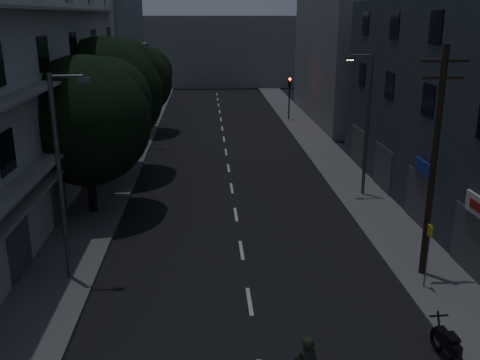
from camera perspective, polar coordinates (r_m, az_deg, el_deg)
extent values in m
plane|color=black|center=(37.40, -1.27, 1.49)|extent=(160.00, 160.00, 0.00)
cube|color=#565659|center=(37.84, -12.70, 1.37)|extent=(3.00, 90.00, 0.15)
cube|color=#565659|center=(38.41, 9.98, 1.77)|extent=(3.00, 90.00, 0.15)
cube|color=beige|center=(20.25, 1.02, -12.80)|extent=(0.15, 2.00, 0.01)
cube|color=beige|center=(24.24, 0.15, -7.48)|extent=(0.15, 2.00, 0.01)
cube|color=beige|center=(28.38, -0.45, -3.69)|extent=(0.15, 2.00, 0.01)
cube|color=beige|center=(32.62, -0.90, -0.87)|extent=(0.15, 2.00, 0.01)
cube|color=beige|center=(36.92, -1.24, 1.29)|extent=(0.15, 2.00, 0.01)
cube|color=beige|center=(41.26, -1.51, 3.00)|extent=(0.15, 2.00, 0.01)
cube|color=beige|center=(45.64, -1.73, 4.39)|extent=(0.15, 2.00, 0.01)
cube|color=beige|center=(50.03, -1.91, 5.53)|extent=(0.15, 2.00, 0.01)
cube|color=beige|center=(54.44, -2.06, 6.49)|extent=(0.15, 2.00, 0.01)
cube|color=beige|center=(58.87, -2.19, 7.30)|extent=(0.15, 2.00, 0.01)
cube|color=beige|center=(63.31, -2.30, 8.00)|extent=(0.15, 2.00, 0.01)
cube|color=beige|center=(67.75, -2.40, 8.61)|extent=(0.15, 2.00, 0.01)
cube|color=beige|center=(72.20, -2.49, 9.14)|extent=(0.15, 2.00, 0.01)
cube|color=#AEAEA9|center=(30.99, -23.89, 9.97)|extent=(6.00, 36.00, 14.00)
cube|color=black|center=(22.84, -22.68, -5.05)|extent=(0.06, 1.60, 1.60)
cube|color=black|center=(28.23, -18.92, -0.48)|extent=(0.06, 1.60, 1.60)
cube|color=black|center=(33.84, -16.39, 2.60)|extent=(0.06, 1.60, 1.60)
cube|color=black|center=(39.55, -14.57, 4.80)|extent=(0.06, 1.60, 1.60)
cube|color=black|center=(45.35, -13.22, 6.43)|extent=(0.06, 1.60, 1.60)
cube|color=black|center=(21.90, -23.63, 2.74)|extent=(0.06, 1.60, 1.60)
cube|color=black|center=(27.48, -19.56, 5.89)|extent=(0.06, 1.60, 1.60)
cube|color=black|center=(33.21, -16.85, 7.95)|extent=(0.06, 1.60, 1.60)
cube|color=black|center=(39.02, -14.93, 9.39)|extent=(0.06, 1.60, 1.60)
cube|color=black|center=(44.88, -13.50, 10.44)|extent=(0.06, 1.60, 1.60)
cube|color=black|center=(27.09, -20.25, 12.52)|extent=(0.06, 1.60, 1.60)
cube|color=black|center=(32.89, -17.34, 13.45)|extent=(0.06, 1.60, 1.60)
cube|color=black|center=(38.75, -15.30, 14.07)|extent=(0.06, 1.60, 1.60)
cube|color=black|center=(44.64, -13.79, 14.52)|extent=(0.06, 1.60, 1.60)
cube|color=gray|center=(30.44, -17.00, 4.84)|extent=(1.00, 32.40, 0.12)
cube|color=gray|center=(29.96, -17.54, 10.82)|extent=(1.00, 32.40, 0.12)
cube|color=gray|center=(29.81, -18.11, 16.93)|extent=(1.00, 32.40, 0.12)
cube|color=gray|center=(30.66, -17.03, 3.19)|extent=(0.80, 32.40, 0.12)
cube|color=#424247|center=(23.05, -22.48, -6.44)|extent=(0.06, 2.40, 2.40)
cube|color=#424247|center=(28.41, -18.78, -1.64)|extent=(0.06, 2.40, 2.40)
cube|color=#424247|center=(33.98, -16.29, 1.62)|extent=(0.06, 2.40, 2.40)
cube|color=#424247|center=(39.68, -14.50, 3.95)|extent=(0.06, 2.40, 2.40)
cube|color=#424247|center=(45.46, -13.15, 5.69)|extent=(0.06, 2.40, 2.40)
cube|color=black|center=(26.88, 19.45, 8.05)|extent=(0.06, 1.40, 1.50)
cube|color=black|center=(31.97, 15.68, 9.71)|extent=(0.06, 1.40, 1.50)
cube|color=black|center=(37.18, 12.92, 10.88)|extent=(0.06, 1.40, 1.50)
cube|color=black|center=(26.62, 20.18, 15.06)|extent=(0.06, 1.40, 1.50)
cube|color=black|center=(31.75, 16.17, 15.61)|extent=(0.06, 1.40, 1.50)
cube|color=black|center=(36.98, 13.27, 15.96)|extent=(0.06, 1.40, 1.50)
cube|color=#424247|center=(23.35, 23.37, -6.25)|extent=(0.06, 3.00, 2.60)
cube|color=#424247|center=(28.00, 18.45, -1.87)|extent=(0.06, 3.00, 2.60)
cube|color=#424247|center=(32.92, 14.98, 1.23)|extent=(0.06, 3.00, 2.60)
cube|color=#424247|center=(37.99, 12.42, 3.52)|extent=(0.06, 3.00, 2.60)
cube|color=#B21414|center=(22.28, 24.10, -2.75)|extent=(0.02, 1.40, 0.36)
cube|color=navy|center=(27.05, 19.03, 1.18)|extent=(0.12, 2.00, 0.70)
cube|color=slate|center=(59.94, -14.25, 14.68)|extent=(6.00, 20.00, 16.00)
cube|color=slate|center=(54.78, 10.87, 13.12)|extent=(6.00, 20.00, 13.00)
cube|color=slate|center=(81.15, -2.69, 13.58)|extent=(24.00, 8.00, 10.00)
cylinder|color=black|center=(28.90, -15.67, 0.94)|extent=(0.44, 0.44, 4.40)
sphere|color=black|center=(28.31, -16.10, 6.09)|extent=(6.61, 6.61, 6.61)
sphere|color=black|center=(28.77, -13.96, 8.10)|extent=(4.62, 4.62, 4.62)
sphere|color=black|center=(27.78, -18.14, 6.75)|extent=(4.29, 4.29, 4.29)
cylinder|color=black|center=(35.59, -13.73, 4.37)|extent=(0.44, 0.44, 4.74)
sphere|color=black|center=(35.09, -14.06, 8.89)|extent=(7.13, 7.13, 7.13)
sphere|color=black|center=(35.68, -12.20, 10.60)|extent=(4.99, 4.99, 4.99)
sphere|color=black|center=(34.50, -15.80, 9.53)|extent=(4.64, 4.64, 4.64)
cylinder|color=black|center=(48.39, -10.73, 7.45)|extent=(0.44, 0.44, 4.04)
sphere|color=black|center=(48.06, -10.89, 10.30)|extent=(6.03, 6.03, 6.03)
sphere|color=black|center=(48.62, -9.75, 11.33)|extent=(4.22, 4.22, 4.22)
sphere|color=black|center=(47.51, -11.92, 10.71)|extent=(3.92, 3.92, 3.92)
cylinder|color=black|center=(53.65, 5.25, 8.16)|extent=(0.12, 0.12, 3.20)
cube|color=black|center=(53.37, 5.31, 10.33)|extent=(0.28, 0.22, 0.90)
sphere|color=#FF0C05|center=(53.18, 5.35, 10.67)|extent=(0.22, 0.22, 0.22)
sphere|color=#3F330C|center=(53.22, 5.34, 10.34)|extent=(0.22, 0.22, 0.22)
sphere|color=black|center=(53.26, 5.33, 10.02)|extent=(0.22, 0.22, 0.22)
cylinder|color=black|center=(52.44, -9.40, 7.79)|extent=(0.12, 0.12, 3.20)
cube|color=black|center=(52.15, -9.51, 10.01)|extent=(0.28, 0.22, 0.90)
sphere|color=black|center=(51.96, -9.55, 10.35)|extent=(0.22, 0.22, 0.22)
sphere|color=#3F330C|center=(52.00, -9.53, 10.02)|extent=(0.22, 0.22, 0.22)
sphere|color=#0CFF26|center=(52.03, -9.51, 9.70)|extent=(0.22, 0.22, 0.22)
cylinder|color=#525659|center=(21.22, -18.63, -0.09)|extent=(0.18, 0.18, 8.00)
cylinder|color=#525659|center=(20.31, -18.03, 10.51)|extent=(1.20, 0.10, 0.10)
cube|color=#525659|center=(20.19, -16.32, 10.19)|extent=(0.45, 0.25, 0.18)
cube|color=#4C4C4C|center=(20.20, -16.29, 9.91)|extent=(0.35, 0.18, 0.04)
cylinder|color=#505157|center=(30.96, 13.42, 5.61)|extent=(0.18, 0.18, 8.00)
cylinder|color=#505157|center=(30.28, 12.82, 12.86)|extent=(1.20, 0.10, 0.10)
cube|color=#505157|center=(30.13, 11.68, 12.62)|extent=(0.45, 0.25, 0.18)
cube|color=#FFD88C|center=(30.14, 11.67, 12.43)|extent=(0.35, 0.18, 0.04)
cylinder|color=slate|center=(42.82, -11.32, 8.86)|extent=(0.18, 0.18, 8.00)
cylinder|color=slate|center=(42.38, -10.80, 14.11)|extent=(1.20, 0.10, 0.10)
cube|color=slate|center=(42.32, -9.96, 13.95)|extent=(0.45, 0.25, 0.18)
cube|color=#4C4C4C|center=(42.32, -9.96, 13.81)|extent=(0.35, 0.18, 0.04)
cylinder|color=black|center=(21.60, 19.92, 1.46)|extent=(0.24, 0.24, 9.00)
cube|color=black|center=(20.95, 21.02, 11.77)|extent=(1.80, 0.10, 0.10)
cube|color=black|center=(21.00, 20.84, 10.15)|extent=(1.50, 0.10, 0.10)
cylinder|color=#595B60|center=(21.54, 19.33, -7.75)|extent=(0.06, 0.06, 2.50)
cube|color=yellow|center=(21.13, 19.61, -5.16)|extent=(0.05, 0.35, 0.45)
torus|color=black|center=(18.65, 20.25, -15.68)|extent=(0.15, 0.78, 0.78)
cube|color=black|center=(17.98, 21.31, -15.82)|extent=(0.33, 1.22, 0.38)
cube|color=black|center=(17.71, 21.66, -15.31)|extent=(0.35, 0.51, 0.11)
cylinder|color=black|center=(18.36, 20.49, -14.47)|extent=(0.09, 0.48, 0.93)
cube|color=black|center=(18.28, 20.45, -13.41)|extent=(0.61, 0.07, 0.04)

